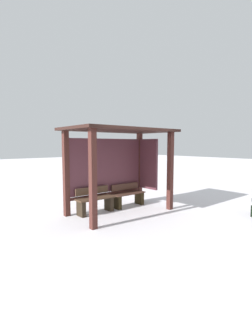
# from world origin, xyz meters

# --- Properties ---
(ground_plane) EXTENTS (60.00, 60.00, 0.00)m
(ground_plane) POSITION_xyz_m (0.00, 0.00, 0.00)
(ground_plane) COLOR silver
(bus_shelter) EXTENTS (3.13, 1.77, 2.41)m
(bus_shelter) POSITION_xyz_m (0.13, 0.25, 1.70)
(bus_shelter) COLOR #46221D
(bus_shelter) RESTS_ON ground
(bench_left_inside) EXTENTS (1.14, 0.38, 0.74)m
(bench_left_inside) POSITION_xyz_m (-0.62, 0.41, 0.34)
(bench_left_inside) COLOR #4B3525
(bench_left_inside) RESTS_ON ground
(bench_center_inside) EXTENTS (1.14, 0.39, 0.71)m
(bench_center_inside) POSITION_xyz_m (0.62, 0.41, 0.32)
(bench_center_inside) COLOR #4B3025
(bench_center_inside) RESTS_ON ground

